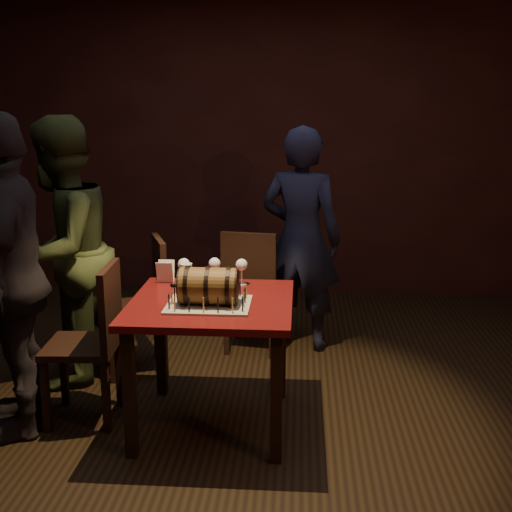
% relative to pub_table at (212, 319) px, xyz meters
% --- Properties ---
extents(room_shell, '(5.04, 5.04, 2.80)m').
position_rel_pub_table_xyz_m(room_shell, '(0.16, 0.19, 0.76)').
color(room_shell, black).
rests_on(room_shell, ground).
extents(pub_table, '(0.90, 0.90, 0.75)m').
position_rel_pub_table_xyz_m(pub_table, '(0.00, 0.00, 0.00)').
color(pub_table, '#4A0C0E').
rests_on(pub_table, ground).
extents(cake_board, '(0.45, 0.35, 0.01)m').
position_rel_pub_table_xyz_m(cake_board, '(-0.00, -0.09, 0.12)').
color(cake_board, gray).
rests_on(cake_board, pub_table).
extents(barrel_cake, '(0.37, 0.22, 0.22)m').
position_rel_pub_table_xyz_m(barrel_cake, '(-0.00, -0.09, 0.22)').
color(barrel_cake, brown).
rests_on(barrel_cake, cake_board).
extents(birthday_candles, '(0.40, 0.30, 0.09)m').
position_rel_pub_table_xyz_m(birthday_candles, '(-0.00, -0.09, 0.16)').
color(birthday_candles, '#D4CD7E').
rests_on(birthday_candles, cake_board).
extents(wine_glass_left, '(0.07, 0.07, 0.16)m').
position_rel_pub_table_xyz_m(wine_glass_left, '(-0.21, 0.32, 0.23)').
color(wine_glass_left, silver).
rests_on(wine_glass_left, pub_table).
extents(wine_glass_mid, '(0.07, 0.07, 0.16)m').
position_rel_pub_table_xyz_m(wine_glass_mid, '(-0.03, 0.35, 0.23)').
color(wine_glass_mid, silver).
rests_on(wine_glass_mid, pub_table).
extents(wine_glass_right, '(0.07, 0.07, 0.16)m').
position_rel_pub_table_xyz_m(wine_glass_right, '(0.14, 0.33, 0.23)').
color(wine_glass_right, silver).
rests_on(wine_glass_right, pub_table).
extents(pint_of_ale, '(0.07, 0.07, 0.15)m').
position_rel_pub_table_xyz_m(pint_of_ale, '(-0.18, 0.23, 0.18)').
color(pint_of_ale, silver).
rests_on(pint_of_ale, pub_table).
extents(menu_card, '(0.10, 0.05, 0.13)m').
position_rel_pub_table_xyz_m(menu_card, '(-0.33, 0.35, 0.17)').
color(menu_card, white).
rests_on(menu_card, pub_table).
extents(chair_back, '(0.46, 0.46, 0.93)m').
position_rel_pub_table_xyz_m(chair_back, '(0.14, 1.11, -0.12)').
color(chair_back, black).
rests_on(chair_back, ground).
extents(chair_left_rear, '(0.52, 0.52, 0.93)m').
position_rel_pub_table_xyz_m(chair_left_rear, '(-0.56, 0.76, -0.12)').
color(chair_left_rear, black).
rests_on(chair_left_rear, ground).
extents(chair_left_front, '(0.42, 0.42, 0.93)m').
position_rel_pub_table_xyz_m(chair_left_front, '(-0.68, 0.02, -0.12)').
color(chair_left_front, black).
rests_on(chair_left_front, ground).
extents(person_back, '(0.69, 0.55, 1.67)m').
position_rel_pub_table_xyz_m(person_back, '(0.49, 1.27, 0.19)').
color(person_back, '#1A1B34').
rests_on(person_back, ground).
extents(person_left_rear, '(0.86, 0.99, 1.75)m').
position_rel_pub_table_xyz_m(person_left_rear, '(-1.05, 0.56, 0.23)').
color(person_left_rear, '#343D1E').
rests_on(person_left_rear, ground).
extents(person_left_front, '(0.68, 1.12, 1.79)m').
position_rel_pub_table_xyz_m(person_left_front, '(-1.09, -0.11, 0.25)').
color(person_left_front, black).
rests_on(person_left_front, ground).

